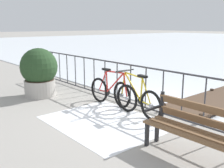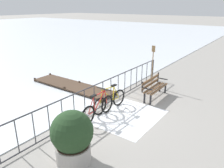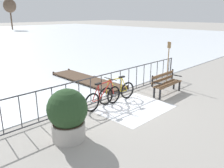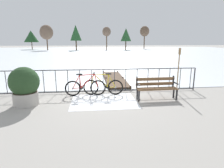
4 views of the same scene
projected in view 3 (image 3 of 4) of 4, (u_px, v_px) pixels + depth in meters
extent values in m
plane|color=#9E9991|center=(106.00, 101.00, 8.78)|extent=(160.00, 160.00, 0.00)
cube|color=white|center=(134.00, 108.00, 8.11)|extent=(2.49, 1.97, 0.01)
cylinder|color=#38383D|center=(106.00, 74.00, 8.47)|extent=(9.00, 0.04, 0.04)
cylinder|color=#38383D|center=(106.00, 99.00, 8.76)|extent=(9.00, 0.04, 0.04)
cylinder|color=#38383D|center=(171.00, 68.00, 11.66)|extent=(0.06, 0.06, 1.05)
cylinder|color=#38383D|center=(1.00, 118.00, 6.04)|extent=(0.03, 0.03, 0.97)
cylinder|color=#38383D|center=(20.00, 112.00, 6.38)|extent=(0.03, 0.03, 0.97)
cylinder|color=#38383D|center=(37.00, 107.00, 6.73)|extent=(0.03, 0.03, 0.97)
cylinder|color=#38383D|center=(53.00, 103.00, 7.07)|extent=(0.03, 0.03, 0.97)
cylinder|color=#38383D|center=(66.00, 98.00, 7.41)|extent=(0.03, 0.03, 0.97)
cylinder|color=#38383D|center=(79.00, 95.00, 7.76)|extent=(0.03, 0.03, 0.97)
cylinder|color=#38383D|center=(91.00, 91.00, 8.10)|extent=(0.03, 0.03, 0.97)
cylinder|color=#38383D|center=(101.00, 88.00, 8.44)|extent=(0.03, 0.03, 0.97)
cylinder|color=#38383D|center=(111.00, 85.00, 8.79)|extent=(0.03, 0.03, 0.97)
cylinder|color=#38383D|center=(120.00, 83.00, 9.13)|extent=(0.03, 0.03, 0.97)
cylinder|color=#38383D|center=(129.00, 80.00, 9.47)|extent=(0.03, 0.03, 0.97)
cylinder|color=#38383D|center=(137.00, 78.00, 9.81)|extent=(0.03, 0.03, 0.97)
cylinder|color=#38383D|center=(144.00, 76.00, 10.16)|extent=(0.03, 0.03, 0.97)
cylinder|color=#38383D|center=(151.00, 73.00, 10.50)|extent=(0.03, 0.03, 0.97)
cylinder|color=#38383D|center=(157.00, 72.00, 10.84)|extent=(0.03, 0.03, 0.97)
cylinder|color=#38383D|center=(163.00, 70.00, 11.19)|extent=(0.03, 0.03, 0.97)
cylinder|color=#38383D|center=(169.00, 68.00, 11.53)|extent=(0.03, 0.03, 0.97)
torus|color=black|center=(127.00, 90.00, 8.94)|extent=(0.66, 0.13, 0.66)
cylinder|color=gray|center=(127.00, 90.00, 8.94)|extent=(0.09, 0.07, 0.08)
torus|color=black|center=(106.00, 96.00, 8.31)|extent=(0.66, 0.13, 0.66)
cylinder|color=gray|center=(106.00, 96.00, 8.31)|extent=(0.09, 0.07, 0.08)
cylinder|color=yellow|center=(121.00, 85.00, 8.67)|extent=(0.08, 0.04, 0.53)
cylinder|color=yellow|center=(115.00, 86.00, 8.47)|extent=(0.61, 0.10, 0.59)
cylinder|color=yellow|center=(115.00, 79.00, 8.41)|extent=(0.63, 0.10, 0.07)
cylinder|color=yellow|center=(124.00, 91.00, 8.83)|extent=(0.34, 0.06, 0.05)
cylinder|color=yellow|center=(125.00, 84.00, 8.77)|extent=(0.32, 0.06, 0.56)
cylinder|color=yellow|center=(107.00, 88.00, 8.26)|extent=(0.16, 0.05, 0.59)
cube|color=black|center=(122.00, 77.00, 8.59)|extent=(0.25, 0.12, 0.05)
cylinder|color=black|center=(109.00, 79.00, 8.20)|extent=(0.08, 0.52, 0.03)
cylinder|color=black|center=(121.00, 92.00, 8.73)|extent=(0.18, 0.04, 0.18)
torus|color=black|center=(92.00, 102.00, 7.72)|extent=(0.66, 0.07, 0.66)
cylinder|color=gray|center=(92.00, 102.00, 7.72)|extent=(0.08, 0.06, 0.08)
torus|color=black|center=(114.00, 95.00, 8.44)|extent=(0.66, 0.07, 0.66)
cylinder|color=gray|center=(114.00, 95.00, 8.44)|extent=(0.08, 0.06, 0.08)
cylinder|color=red|center=(99.00, 92.00, 7.85)|extent=(0.08, 0.04, 0.53)
cylinder|color=red|center=(105.00, 90.00, 8.06)|extent=(0.61, 0.05, 0.59)
cylinder|color=red|center=(105.00, 83.00, 7.97)|extent=(0.63, 0.05, 0.07)
cylinder|color=red|center=(96.00, 101.00, 7.83)|extent=(0.34, 0.03, 0.05)
cylinder|color=red|center=(95.00, 94.00, 7.74)|extent=(0.32, 0.03, 0.56)
cylinder|color=red|center=(112.00, 88.00, 8.31)|extent=(0.16, 0.03, 0.59)
cube|color=black|center=(98.00, 84.00, 7.75)|extent=(0.24, 0.10, 0.05)
cylinder|color=black|center=(111.00, 79.00, 8.17)|extent=(0.04, 0.52, 0.03)
cylinder|color=black|center=(99.00, 99.00, 7.95)|extent=(0.18, 0.02, 0.18)
cube|color=brown|center=(164.00, 83.00, 9.48)|extent=(1.60, 0.13, 0.04)
cube|color=brown|center=(168.00, 84.00, 9.38)|extent=(1.60, 0.13, 0.04)
cube|color=brown|center=(171.00, 85.00, 9.28)|extent=(1.60, 0.13, 0.04)
cube|color=brown|center=(163.00, 79.00, 9.50)|extent=(1.60, 0.08, 0.12)
cube|color=brown|center=(163.00, 75.00, 9.44)|extent=(1.60, 0.08, 0.12)
cube|color=black|center=(179.00, 86.00, 9.88)|extent=(0.05, 0.06, 0.44)
cube|color=black|center=(174.00, 84.00, 10.05)|extent=(0.05, 0.06, 0.44)
cube|color=black|center=(172.00, 74.00, 10.00)|extent=(0.05, 0.04, 0.45)
cube|color=black|center=(177.00, 76.00, 9.84)|extent=(0.05, 0.40, 0.04)
cube|color=black|center=(160.00, 94.00, 8.83)|extent=(0.05, 0.06, 0.44)
cube|color=black|center=(154.00, 93.00, 9.01)|extent=(0.05, 0.06, 0.44)
cube|color=black|center=(152.00, 81.00, 8.96)|extent=(0.05, 0.04, 0.45)
cube|color=black|center=(158.00, 83.00, 8.80)|extent=(0.05, 0.40, 0.04)
cylinder|color=#ADA8A0|center=(69.00, 131.00, 6.05)|extent=(0.88, 0.88, 0.47)
cylinder|color=#38281E|center=(68.00, 122.00, 5.98)|extent=(0.81, 0.81, 0.02)
sphere|color=#264223|center=(67.00, 109.00, 5.87)|extent=(1.05, 1.05, 1.05)
cylinder|color=#937047|center=(168.00, 67.00, 10.57)|extent=(0.04, 0.04, 1.70)
cube|color=#937047|center=(169.00, 45.00, 10.28)|extent=(0.03, 0.16, 0.28)
cube|color=#4C3828|center=(87.00, 79.00, 11.16)|extent=(1.10, 4.42, 0.06)
cylinder|color=#35271C|center=(112.00, 93.00, 9.34)|extent=(0.10, 0.10, 0.20)
cylinder|color=#35271C|center=(128.00, 88.00, 10.01)|extent=(0.10, 0.10, 0.20)
cylinder|color=#35271C|center=(78.00, 82.00, 10.83)|extent=(0.10, 0.10, 0.20)
cylinder|color=#35271C|center=(94.00, 78.00, 11.50)|extent=(0.10, 0.10, 0.20)
cylinder|color=#35271C|center=(53.00, 74.00, 12.33)|extent=(0.10, 0.10, 0.20)
cylinder|color=#35271C|center=(69.00, 71.00, 13.00)|extent=(0.10, 0.10, 0.20)
cylinder|color=brown|center=(11.00, 20.00, 46.55)|extent=(0.27, 0.27, 3.92)
ellipsoid|color=brown|center=(10.00, 6.00, 45.76)|extent=(2.45, 2.45, 2.70)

